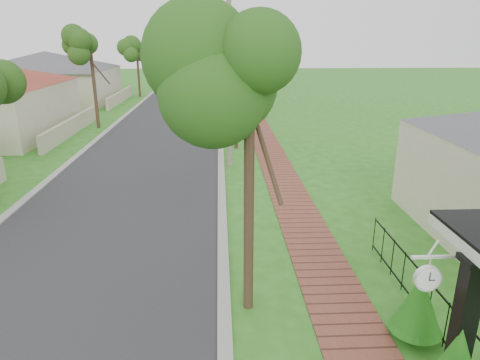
# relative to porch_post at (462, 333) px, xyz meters

# --- Properties ---
(ground) EXTENTS (160.00, 160.00, 0.00)m
(ground) POSITION_rel_porch_post_xyz_m (-4.55, 1.00, -1.12)
(ground) COLOR #2E701A
(ground) RESTS_ON ground
(road) EXTENTS (7.00, 120.00, 0.02)m
(road) POSITION_rel_porch_post_xyz_m (-7.55, 21.00, -1.12)
(road) COLOR #28282B
(road) RESTS_ON ground
(kerb_right) EXTENTS (0.30, 120.00, 0.10)m
(kerb_right) POSITION_rel_porch_post_xyz_m (-3.90, 21.00, -1.12)
(kerb_right) COLOR #9E9E99
(kerb_right) RESTS_ON ground
(kerb_left) EXTENTS (0.30, 120.00, 0.10)m
(kerb_left) POSITION_rel_porch_post_xyz_m (-11.20, 21.00, -1.12)
(kerb_left) COLOR #9E9E99
(kerb_left) RESTS_ON ground
(sidewalk) EXTENTS (1.50, 120.00, 0.03)m
(sidewalk) POSITION_rel_porch_post_xyz_m (-1.30, 21.00, -1.12)
(sidewalk) COLOR brown
(sidewalk) RESTS_ON ground
(porch_post) EXTENTS (0.48, 0.48, 2.52)m
(porch_post) POSITION_rel_porch_post_xyz_m (0.00, 0.00, 0.00)
(porch_post) COLOR black
(porch_post) RESTS_ON ground
(picket_fence) EXTENTS (0.03, 8.02, 1.00)m
(picket_fence) POSITION_rel_porch_post_xyz_m (0.35, 1.00, -0.59)
(picket_fence) COLOR black
(picket_fence) RESTS_ON ground
(street_trees) EXTENTS (10.70, 37.65, 5.89)m
(street_trees) POSITION_rel_porch_post_xyz_m (-7.42, 27.84, 3.42)
(street_trees) COLOR #382619
(street_trees) RESTS_ON ground
(hedge_row) EXTENTS (0.90, 3.32, 2.02)m
(hedge_row) POSITION_rel_porch_post_xyz_m (-0.10, 0.02, -0.35)
(hedge_row) COLOR #156916
(hedge_row) RESTS_ON ground
(far_house_grey) EXTENTS (15.56, 15.56, 4.60)m
(far_house_grey) POSITION_rel_porch_post_xyz_m (-19.52, 35.00, 1.22)
(far_house_grey) COLOR beige
(far_house_grey) RESTS_ON ground
(parked_car_red) EXTENTS (2.43, 4.36, 1.40)m
(parked_car_red) POSITION_rel_porch_post_xyz_m (-4.15, 29.71, -0.42)
(parked_car_red) COLOR maroon
(parked_car_red) RESTS_ON ground
(parked_car_white) EXTENTS (2.13, 4.14, 1.30)m
(parked_car_white) POSITION_rel_porch_post_xyz_m (-4.15, 36.84, -0.47)
(parked_car_white) COLOR #BDBDBF
(parked_car_white) RESTS_ON ground
(near_tree) EXTENTS (2.31, 2.31, 5.93)m
(near_tree) POSITION_rel_porch_post_xyz_m (-3.36, 2.50, 3.61)
(near_tree) COLOR #382619
(near_tree) RESTS_ON ground
(utility_pole) EXTENTS (1.20, 0.24, 8.77)m
(utility_pole) POSITION_rel_porch_post_xyz_m (-3.48, 13.62, 3.33)
(utility_pole) COLOR gray
(utility_pole) RESTS_ON ground
(station_clock) EXTENTS (0.78, 0.13, 0.66)m
(station_clock) POSITION_rel_porch_post_xyz_m (-0.50, 0.40, 0.83)
(station_clock) COLOR white
(station_clock) RESTS_ON ground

